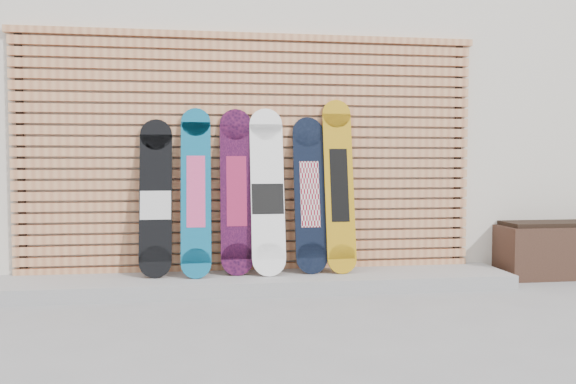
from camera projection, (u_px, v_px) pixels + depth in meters
name	position (u px, v px, depth m)	size (l,w,h in m)	color
ground	(280.00, 308.00, 4.30)	(80.00, 80.00, 0.00)	gray
building	(285.00, 113.00, 7.73)	(12.00, 5.00, 3.60)	beige
concrete_step	(254.00, 282.00, 4.95)	(4.60, 0.70, 0.12)	gray
slat_wall	(251.00, 152.00, 5.17)	(4.26, 0.08, 2.29)	#C27C51
planter_box	(558.00, 249.00, 5.49)	(1.20, 0.50, 0.54)	#331F16
snowboard_0	(156.00, 199.00, 4.91)	(0.28, 0.29, 1.38)	black
snowboard_1	(196.00, 191.00, 4.92)	(0.26, 0.36, 1.49)	#0D5B80
snowboard_2	(237.00, 191.00, 5.01)	(0.29, 0.28, 1.48)	black
snowboard_3	(267.00, 192.00, 5.01)	(0.30, 0.36, 1.49)	white
snowboard_4	(310.00, 194.00, 5.09)	(0.28, 0.30, 1.42)	black
snowboard_5	(339.00, 185.00, 5.11)	(0.27, 0.33, 1.58)	#B58413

